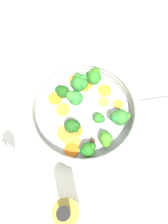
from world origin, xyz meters
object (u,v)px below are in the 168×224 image
carrot_slice_7 (77,131)px  broccoli_floret_3 (80,82)px  skillet (84,115)px  oil_bottle (69,212)px  carrot_slice_1 (83,85)px  broccoli_floret_0 (75,98)px  carrot_slice_4 (72,150)px  carrot_slice_10 (104,102)px  broccoli_floret_5 (63,91)px  carrot_slice_8 (105,90)px  broccoli_floret_4 (100,118)px  carrot_slice_9 (72,138)px  broccoli_floret_2 (88,149)px  mushroom_piece_0 (93,141)px  salt_shaker (4,149)px  carrot_slice_6 (56,98)px  carrot_slice_12 (119,104)px  carrot_slice_3 (66,133)px  carrot_slice_5 (75,80)px  broccoli_floret_1 (73,126)px  carrot_slice_2 (73,142)px  broccoli_floret_7 (120,117)px  carrot_slice_0 (63,110)px  broccoli_floret_8 (106,139)px  carrot_slice_11 (88,84)px

carrot_slice_7 → broccoli_floret_3: bearing=175.8°
skillet → oil_bottle: bearing=-7.4°
carrot_slice_1 → broccoli_floret_0: broccoli_floret_0 is taller
carrot_slice_4 → broccoli_floret_0: 0.15m
carrot_slice_10 → broccoli_floret_5: (-0.02, -0.12, 0.03)m
carrot_slice_7 → carrot_slice_8: carrot_slice_7 is taller
skillet → broccoli_floret_4: bearing=63.3°
carrot_slice_10 → skillet: bearing=-57.2°
carrot_slice_4 → broccoli_floret_4: broccoli_floret_4 is taller
oil_bottle → carrot_slice_9: bearing=179.9°
broccoli_floret_2 → mushroom_piece_0: bearing=153.3°
salt_shaker → carrot_slice_7: bearing=107.4°
carrot_slice_9 → carrot_slice_7: bearing=146.8°
carrot_slice_6 → broccoli_floret_3: (-0.03, 0.07, 0.03)m
carrot_slice_4 → carrot_slice_8: carrot_slice_4 is taller
carrot_slice_9 → broccoli_floret_3: (-0.16, 0.02, 0.03)m
carrot_slice_1 → broccoli_floret_0: size_ratio=0.86×
carrot_slice_12 → broccoli_floret_5: (-0.03, -0.16, 0.03)m
carrot_slice_9 → broccoli_floret_0: size_ratio=0.74×
oil_bottle → carrot_slice_3: bearing=-174.7°
carrot_slice_4 → carrot_slice_10: (-0.15, 0.09, -0.00)m
carrot_slice_1 → carrot_slice_8: carrot_slice_1 is taller
carrot_slice_5 → broccoli_floret_1: 0.16m
carrot_slice_7 → broccoli_floret_1: bearing=-112.6°
carrot_slice_1 → carrot_slice_6: 0.09m
carrot_slice_10 → salt_shaker: salt_shaker is taller
carrot_slice_2 → broccoli_floret_4: (-0.06, 0.08, 0.02)m
carrot_slice_12 → carrot_slice_2: bearing=-49.6°
carrot_slice_6 → broccoli_floret_7: (0.08, 0.18, 0.03)m
carrot_slice_9 → oil_bottle: oil_bottle is taller
carrot_slice_0 → carrot_slice_12: (-0.02, 0.16, -0.00)m
carrot_slice_10 → carrot_slice_3: bearing=-48.8°
broccoli_floret_3 → broccoli_floret_0: bearing=-17.0°
broccoli_floret_4 → mushroom_piece_0: size_ratio=1.68×
carrot_slice_7 → broccoli_floret_1: broccoli_floret_1 is taller
broccoli_floret_8 → carrot_slice_2: bearing=-90.1°
carrot_slice_4 → broccoli_floret_1: size_ratio=0.80×
carrot_slice_3 → carrot_slice_5: (-0.17, 0.03, -0.00)m
carrot_slice_2 → carrot_slice_6: same height
carrot_slice_11 → salt_shaker: 0.30m
carrot_slice_11 → broccoli_floret_5: size_ratio=0.72×
carrot_slice_8 → broccoli_floret_7: size_ratio=0.72×
carrot_slice_5 → mushroom_piece_0: bearing=14.4°
carrot_slice_5 → broccoli_floret_1: (0.16, -0.00, 0.03)m
carrot_slice_2 → broccoli_floret_0: broccoli_floret_0 is taller
broccoli_floret_8 → skillet: bearing=-145.2°
broccoli_floret_2 → carrot_slice_11: bearing=179.7°
carrot_slice_6 → carrot_slice_8: carrot_slice_6 is taller
carrot_slice_1 → oil_bottle: (0.35, -0.03, 0.07)m
carrot_slice_2 → carrot_slice_3: (-0.02, -0.02, -0.00)m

